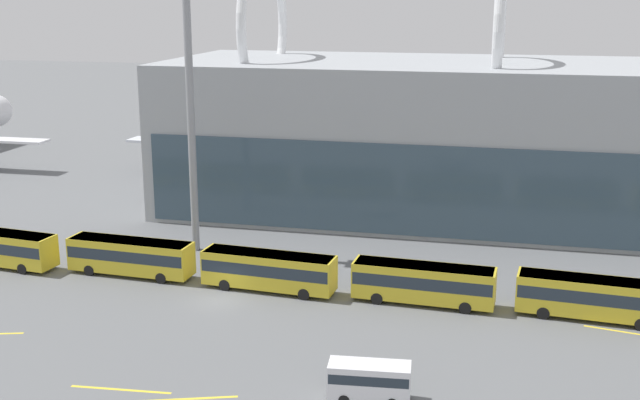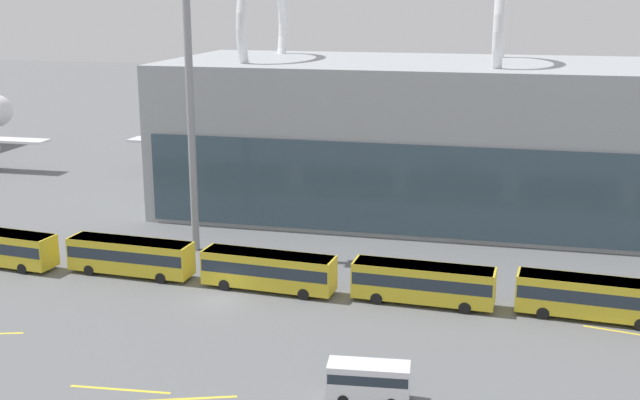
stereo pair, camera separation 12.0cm
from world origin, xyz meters
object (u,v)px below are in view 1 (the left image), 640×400
object	(u,v)px
shuttle_bus_1	(131,255)
shuttle_bus_4	(593,296)
service_van_foreground	(369,379)
airliner_parked_remote	(636,147)
shuttle_bus_3	(423,281)
floodlight_mast	(189,79)
shuttle_bus_2	(269,269)
airliner_at_gate_far	(251,138)

from	to	relation	value
shuttle_bus_1	shuttle_bus_4	world-z (taller)	same
service_van_foreground	airliner_parked_remote	bearing A→B (deg)	64.07
shuttle_bus_4	service_van_foreground	distance (m)	22.58
shuttle_bus_1	shuttle_bus_3	size ratio (longest dim) A/B	1.00
floodlight_mast	airliner_parked_remote	bearing A→B (deg)	39.29
airliner_parked_remote	shuttle_bus_4	xyz separation A→B (m)	(-9.18, -47.39, -3.64)
shuttle_bus_2	shuttle_bus_3	bearing A→B (deg)	4.19
shuttle_bus_3	floodlight_mast	distance (m)	29.72
shuttle_bus_3	service_van_foreground	bearing A→B (deg)	-92.23
shuttle_bus_1	service_van_foreground	distance (m)	30.94
shuttle_bus_1	service_van_foreground	bearing A→B (deg)	-32.21
shuttle_bus_2	floodlight_mast	size ratio (longest dim) A/B	0.39
airliner_at_gate_far	shuttle_bus_3	bearing A→B (deg)	-143.16
shuttle_bus_4	shuttle_bus_3	bearing A→B (deg)	-175.94
airliner_at_gate_far	shuttle_bus_2	distance (m)	45.55
shuttle_bus_4	floodlight_mast	world-z (taller)	floodlight_mast
shuttle_bus_4	shuttle_bus_1	bearing A→B (deg)	-176.65
airliner_at_gate_far	shuttle_bus_2	xyz separation A→B (m)	(15.39, -42.73, -3.53)
shuttle_bus_2	shuttle_bus_4	distance (m)	26.70
airliner_parked_remote	shuttle_bus_2	distance (m)	59.39
airliner_at_gate_far	airliner_parked_remote	world-z (taller)	airliner_at_gate_far
airliner_at_gate_far	shuttle_bus_1	bearing A→B (deg)	-174.27
shuttle_bus_2	shuttle_bus_3	size ratio (longest dim) A/B	1.00
service_van_foreground	airliner_at_gate_far	bearing A→B (deg)	108.99
airliner_parked_remote	shuttle_bus_1	size ratio (longest dim) A/B	3.22
shuttle_bus_2	service_van_foreground	distance (m)	20.85
shuttle_bus_1	floodlight_mast	bearing A→B (deg)	74.51
floodlight_mast	shuttle_bus_2	bearing A→B (deg)	-41.56
shuttle_bus_3	service_van_foreground	xyz separation A→B (m)	(-1.53, -17.14, -0.50)
airliner_at_gate_far	shuttle_bus_3	xyz separation A→B (m)	(28.74, -42.76, -3.53)
shuttle_bus_4	floodlight_mast	size ratio (longest dim) A/B	0.39
airliner_at_gate_far	shuttle_bus_2	bearing A→B (deg)	-157.25
airliner_at_gate_far	shuttle_bus_4	bearing A→B (deg)	-132.63
shuttle_bus_1	shuttle_bus_3	bearing A→B (deg)	1.54
floodlight_mast	shuttle_bus_4	bearing A→B (deg)	-14.31
shuttle_bus_1	floodlight_mast	size ratio (longest dim) A/B	0.39
shuttle_bus_1	airliner_parked_remote	bearing A→B (deg)	46.64
shuttle_bus_4	shuttle_bus_2	bearing A→B (deg)	-175.64
shuttle_bus_3	airliner_parked_remote	bearing A→B (deg)	67.37
shuttle_bus_1	shuttle_bus_2	xyz separation A→B (m)	(13.35, -0.81, 0.00)
airliner_parked_remote	shuttle_bus_1	bearing A→B (deg)	-35.59
airliner_at_gate_far	shuttle_bus_2	world-z (taller)	airliner_at_gate_far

